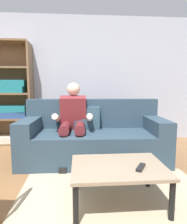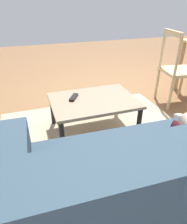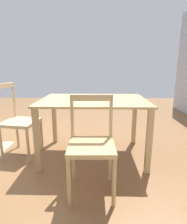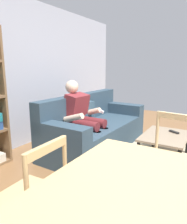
{
  "view_description": "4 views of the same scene",
  "coord_description": "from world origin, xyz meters",
  "views": [
    {
      "loc": [
        0.72,
        -1.21,
        1.11
      ],
      "look_at": [
        0.94,
        1.64,
        0.75
      ],
      "focal_mm": 31.04,
      "sensor_mm": 36.0,
      "label": 1
    },
    {
      "loc": [
        1.7,
        2.35,
        1.3
      ],
      "look_at": [
        1.09,
        0.52,
        0.23
      ],
      "focal_mm": 32.93,
      "sensor_mm": 36.0,
      "label": 2
    },
    {
      "loc": [
        -1.24,
        2.56,
        1.17
      ],
      "look_at": [
        -1.18,
        0.23,
        0.6
      ],
      "focal_mm": 29.78,
      "sensor_mm": 36.0,
      "label": 3
    },
    {
      "loc": [
        -2.15,
        -0.13,
        1.41
      ],
      "look_at": [
        -0.12,
        1.08,
        0.9
      ],
      "focal_mm": 34.25,
      "sensor_mm": 36.0,
      "label": 4
    }
  ],
  "objects": [
    {
      "name": "area_rug",
      "position": [
        1.09,
        0.52,
        0.0
      ],
      "size": [
        2.01,
        1.42,
        0.01
      ],
      "primitive_type": "cube",
      "rotation": [
        0.0,
        0.0,
        0.01
      ],
      "color": "tan",
      "rests_on": "ground_plane"
    },
    {
      "name": "tv_remote",
      "position": [
        1.27,
        0.43,
        0.39
      ],
      "size": [
        0.13,
        0.17,
        0.02
      ],
      "primitive_type": "cube",
      "rotation": [
        0.0,
        0.0,
        2.59
      ],
      "color": "black",
      "rests_on": "coffee_table"
    },
    {
      "name": "coffee_table",
      "position": [
        1.09,
        0.52,
        0.33
      ],
      "size": [
        0.88,
        0.64,
        0.38
      ],
      "color": "gray",
      "rests_on": "ground_plane"
    },
    {
      "name": "couch",
      "position": [
        0.94,
        1.71,
        0.33
      ],
      "size": [
        2.16,
        0.97,
        0.92
      ],
      "color": "#2D4251",
      "rests_on": "ground_plane"
    },
    {
      "name": "ground_plane",
      "position": [
        0.0,
        0.0,
        0.0
      ],
      "size": [
        9.08,
        9.08,
        0.0
      ],
      "primitive_type": "plane",
      "color": "brown"
    },
    {
      "name": "dining_chair_facing_couch",
      "position": [
        -0.18,
        0.22,
        0.46
      ],
      "size": [
        0.48,
        0.48,
        0.96
      ],
      "color": "#D1B27F",
      "rests_on": "ground_plane"
    }
  ]
}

